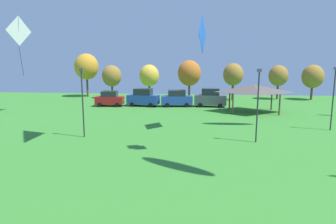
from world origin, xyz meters
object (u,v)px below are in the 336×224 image
Objects in this scene: kite_flying_9 at (202,34)px; light_post_2 at (83,99)px; light_post_1 at (258,101)px; treeline_tree_5 at (278,76)px; treeline_tree_6 at (313,77)px; kite_flying_0 at (19,32)px; treeline_tree_2 at (149,76)px; parked_car_second_from_left at (143,98)px; parked_car_leftmost at (110,99)px; park_pavilion at (254,89)px; parked_car_third_from_left at (177,98)px; treeline_tree_0 at (86,67)px; treeline_tree_3 at (189,73)px; treeline_tree_1 at (112,76)px; parked_car_rightmost_in_row at (211,98)px; light_post_0 at (333,95)px; treeline_tree_4 at (233,75)px.

kite_flying_9 reaches higher than light_post_2.
treeline_tree_5 is at bearing 72.78° from light_post_1.
light_post_1 is 32.01m from treeline_tree_6.
kite_flying_0 is 1.20× the size of treeline_tree_6.
treeline_tree_2 is 27.84m from treeline_tree_6.
treeline_tree_2 reaches higher than parked_car_second_from_left.
parked_car_leftmost is 0.70× the size of treeline_tree_6.
park_pavilion is (20.08, -3.16, 1.97)m from parked_car_leftmost.
kite_flying_0 is at bearing -156.84° from treeline_tree_6.
treeline_tree_0 is at bearing 142.16° from parked_car_third_from_left.
kite_flying_0 is at bearing -140.24° from treeline_tree_3.
treeline_tree_1 is at bearing 137.07° from parked_car_second_from_left.
kite_flying_9 reaches higher than parked_car_leftmost.
light_post_2 is at bearing -88.55° from parked_car_second_from_left.
treeline_tree_0 is 1.18× the size of treeline_tree_3.
treeline_tree_1 reaches higher than parked_car_rightmost_in_row.
treeline_tree_2 is (13.30, 16.34, -5.98)m from kite_flying_0.
kite_flying_9 is 0.59× the size of light_post_2.
parked_car_rightmost_in_row is 0.77× the size of light_post_0.
light_post_1 reaches higher than parked_car_leftmost.
parked_car_rightmost_in_row is at bearing -117.12° from treeline_tree_4.
treeline_tree_1 is at bearing 158.65° from parked_car_rightmost_in_row.
park_pavilion is 11.29m from light_post_0.
kite_flying_9 is 31.50m from treeline_tree_6.
treeline_tree_2 is at bearing 86.96° from light_post_2.
light_post_2 is 0.76× the size of treeline_tree_0.
treeline_tree_0 is at bearing 144.10° from light_post_0.
light_post_2 reaches higher than parked_car_second_from_left.
parked_car_leftmost is 20.92m from treeline_tree_4.
treeline_tree_3 is (1.55, 9.05, 3.29)m from parked_car_third_from_left.
kite_flying_9 is 32.91m from treeline_tree_0.
treeline_tree_6 reaches higher than parked_car_third_from_left.
light_post_0 is 23.67m from treeline_tree_5.
kite_flying_0 is 0.98× the size of park_pavilion.
treeline_tree_4 is (5.54, 22.83, -4.70)m from kite_flying_9.
parked_car_second_from_left is 0.80× the size of treeline_tree_2.
kite_flying_0 reaches higher than light_post_2.
treeline_tree_1 is (-7.15, 8.64, 2.68)m from parked_car_second_from_left.
treeline_tree_0 is (-17.37, 10.48, 4.32)m from parked_car_third_from_left.
parked_car_second_from_left is 22.63m from light_post_1.
park_pavilion is 1.25× the size of treeline_tree_1.
treeline_tree_4 is (27.64, 15.81, -5.71)m from kite_flying_0.
treeline_tree_0 is at bearing 159.79° from parked_car_rightmost_in_row.
parked_car_rightmost_in_row is 0.70× the size of treeline_tree_3.
park_pavilion is (28.96, 3.98, -6.95)m from kite_flying_0.
kite_flying_0 is 1.06× the size of treeline_tree_3.
light_post_2 is (-11.76, -18.68, 2.11)m from parked_car_rightmost_in_row.
parked_car_leftmost is at bearing 99.51° from light_post_2.
treeline_tree_2 is 6.99m from treeline_tree_3.
treeline_tree_3 reaches higher than light_post_0.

